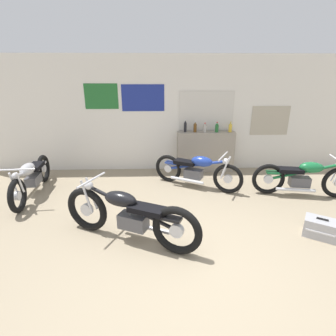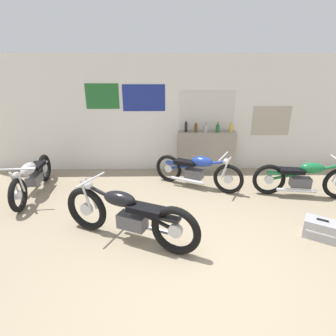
{
  "view_description": "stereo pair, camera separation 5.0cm",
  "coord_description": "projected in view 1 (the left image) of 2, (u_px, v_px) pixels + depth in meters",
  "views": [
    {
      "loc": [
        -0.35,
        -2.72,
        2.41
      ],
      "look_at": [
        -0.21,
        1.9,
        0.7
      ],
      "focal_mm": 28.0,
      "sensor_mm": 36.0,
      "label": 1
    },
    {
      "loc": [
        -0.3,
        -2.72,
        2.41
      ],
      "look_at": [
        -0.21,
        1.9,
        0.7
      ],
      "focal_mm": 28.0,
      "sensor_mm": 36.0,
      "label": 2
    }
  ],
  "objects": [
    {
      "name": "motorcycle_green",
      "position": [
        304.0,
        177.0,
        5.27
      ],
      "size": [
        1.99,
        0.64,
        0.82
      ],
      "color": "black",
      "rests_on": "ground_plane"
    },
    {
      "name": "bottle_right_center",
      "position": [
        217.0,
        128.0,
        6.39
      ],
      "size": [
        0.08,
        0.08,
        0.25
      ],
      "color": "#23662D",
      "rests_on": "sill_counter"
    },
    {
      "name": "wall_back",
      "position": [
        175.0,
        115.0,
        6.45
      ],
      "size": [
        10.0,
        0.07,
        2.8
      ],
      "color": "silver",
      "rests_on": "ground_plane"
    },
    {
      "name": "ground_plane",
      "position": [
        189.0,
        269.0,
        3.4
      ],
      "size": [
        24.0,
        24.0,
        0.0
      ],
      "primitive_type": "plane",
      "color": "gray"
    },
    {
      "name": "motorcycle_blue",
      "position": [
        197.0,
        170.0,
        5.68
      ],
      "size": [
        1.82,
        1.07,
        0.81
      ],
      "color": "black",
      "rests_on": "ground_plane"
    },
    {
      "name": "bottle_center",
      "position": [
        205.0,
        128.0,
        6.4
      ],
      "size": [
        0.08,
        0.08,
        0.23
      ],
      "color": "#B7B2A8",
      "rests_on": "sill_counter"
    },
    {
      "name": "bottle_leftmost",
      "position": [
        185.0,
        126.0,
        6.4
      ],
      "size": [
        0.07,
        0.07,
        0.31
      ],
      "color": "black",
      "rests_on": "sill_counter"
    },
    {
      "name": "motorcycle_silver",
      "position": [
        31.0,
        177.0,
        5.33
      ],
      "size": [
        0.64,
        2.04,
        0.78
      ],
      "color": "black",
      "rests_on": "ground_plane"
    },
    {
      "name": "bottle_rightmost",
      "position": [
        230.0,
        127.0,
        6.4
      ],
      "size": [
        0.08,
        0.08,
        0.25
      ],
      "color": "gold",
      "rests_on": "sill_counter"
    },
    {
      "name": "motorcycle_black",
      "position": [
        129.0,
        215.0,
        3.83
      ],
      "size": [
        2.09,
        1.06,
        0.91
      ],
      "color": "black",
      "rests_on": "ground_plane"
    },
    {
      "name": "sill_counter",
      "position": [
        205.0,
        152.0,
        6.62
      ],
      "size": [
        1.42,
        0.28,
        1.01
      ],
      "color": "gray",
      "rests_on": "ground_plane"
    },
    {
      "name": "hard_case_silver",
      "position": [
        320.0,
        228.0,
        4.03
      ],
      "size": [
        0.55,
        0.5,
        0.31
      ],
      "color": "#9E9EA3",
      "rests_on": "ground_plane"
    },
    {
      "name": "bottle_left_center",
      "position": [
        195.0,
        127.0,
        6.37
      ],
      "size": [
        0.08,
        0.08,
        0.27
      ],
      "color": "#5B3814",
      "rests_on": "sill_counter"
    }
  ]
}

